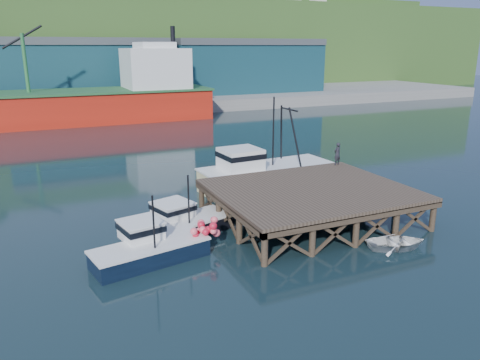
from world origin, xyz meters
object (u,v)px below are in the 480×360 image
boat_navy (148,246)px  dinghy (397,243)px  trawler (264,170)px  dockworker (337,154)px  boat_black (181,222)px

boat_navy → dinghy: (12.90, -4.22, -0.42)m
trawler → dockworker: trawler is taller
boat_black → dockworker: (13.40, 3.20, 2.28)m
trawler → dockworker: bearing=-36.5°
boat_black → trawler: size_ratio=0.60×
boat_black → dockworker: size_ratio=3.83×
boat_navy → boat_black: 3.84m
boat_black → dockworker: bearing=-3.6°
dockworker → trawler: bearing=-45.2°
boat_black → trawler: trawler is taller
dinghy → trawler: bearing=21.7°
trawler → dockworker: size_ratio=6.37×
boat_black → dinghy: 12.41m
boat_navy → boat_black: size_ratio=0.97×
boat_navy → dockworker: (16.05, 5.98, 2.22)m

